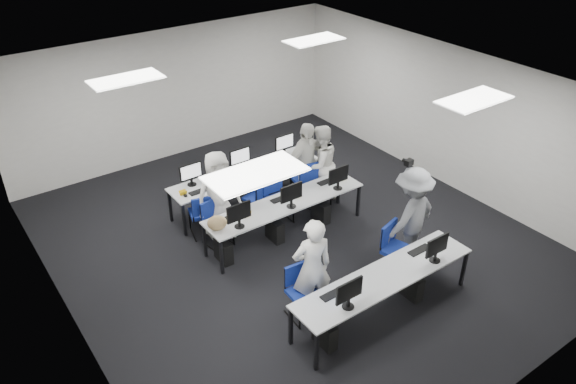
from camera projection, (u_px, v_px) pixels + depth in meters
room at (292, 170)px, 9.77m from camera, size 9.00×9.02×3.00m
ceiling_panels at (292, 89)px, 9.00m from camera, size 5.20×4.60×0.02m
desk_front at (385, 279)px, 8.52m from camera, size 3.20×0.70×0.73m
desk_mid at (286, 205)px, 10.33m from camera, size 3.20×0.70×0.73m
desk_back at (245, 174)px, 11.31m from camera, size 3.20×0.70×0.73m
equipment_front at (375, 300)px, 8.58m from camera, size 2.51×0.41×1.19m
equipment_mid at (278, 223)px, 10.39m from camera, size 2.91×0.41×1.19m
equipment_back at (253, 185)px, 11.58m from camera, size 2.91×0.41×1.19m
chair_0 at (303, 301)px, 8.68m from camera, size 0.47×0.51×0.89m
chair_1 at (396, 259)px, 9.55m from camera, size 0.59×0.62×0.96m
chair_2 at (218, 232)px, 10.29m from camera, size 0.49×0.52×0.87m
chair_3 at (278, 208)px, 10.97m from camera, size 0.47×0.50×0.92m
chair_4 at (316, 194)px, 11.42m from camera, size 0.56×0.59×0.89m
chair_5 at (203, 221)px, 10.58m from camera, size 0.55×0.58×0.90m
chair_6 at (256, 205)px, 11.12m from camera, size 0.50×0.52×0.81m
chair_7 at (306, 188)px, 11.57m from camera, size 0.58×0.61×0.98m
handbag at (217, 223)px, 9.48m from camera, size 0.39×0.33×0.28m
student_0 at (312, 268)px, 8.45m from camera, size 0.72×0.57×1.73m
student_1 at (320, 164)px, 11.35m from camera, size 0.83×0.65×1.67m
student_2 at (219, 195)px, 10.25m from camera, size 0.92×0.67×1.74m
student_3 at (306, 164)px, 11.27m from camera, size 1.09×0.59×1.76m
photographer at (411, 215)px, 9.63m from camera, size 1.22×0.79×1.79m
dslr_camera at (409, 163)px, 9.25m from camera, size 0.16×0.19×0.10m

